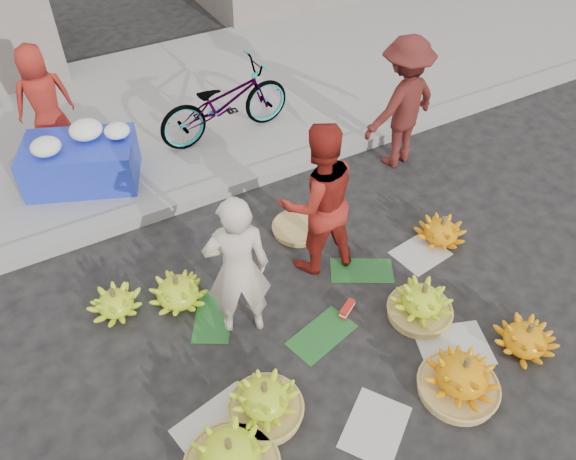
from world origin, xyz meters
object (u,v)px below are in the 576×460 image
banana_bunch_0 (265,401)px  banana_bunch_4 (421,303)px  bicycle (225,102)px  flower_table (81,160)px  vendor_cream (238,269)px

banana_bunch_0 → banana_bunch_4: bearing=6.3°
banana_bunch_4 → bicycle: bicycle is taller
flower_table → bicycle: (1.91, 0.10, 0.18)m
banana_bunch_4 → banana_bunch_0: bearing=-173.7°
vendor_cream → flower_table: size_ratio=1.06×
banana_bunch_4 → vendor_cream: size_ratio=0.45×
vendor_cream → flower_table: 2.92m
banana_bunch_4 → flower_table: size_ratio=0.47×
banana_bunch_4 → flower_table: bearing=123.0°
banana_bunch_0 → banana_bunch_4: (1.78, 0.20, -0.00)m
vendor_cream → banana_bunch_4: bearing=174.1°
banana_bunch_4 → vendor_cream: 1.81m
vendor_cream → bicycle: vendor_cream is taller
banana_bunch_4 → vendor_cream: bearing=155.0°
flower_table → bicycle: 1.92m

